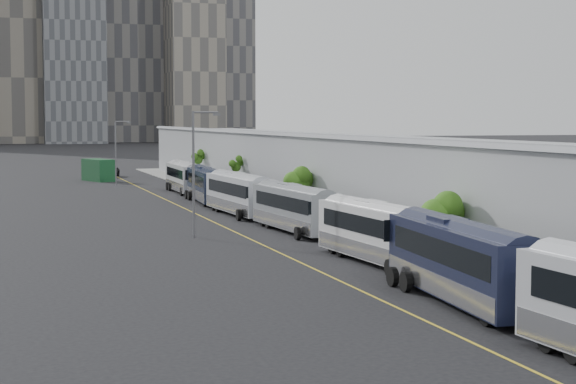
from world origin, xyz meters
name	(u,v)px	position (x,y,z in m)	size (l,w,h in m)	color
sidewalk	(347,221)	(9.00, 55.00, 0.06)	(10.00, 170.00, 0.12)	gray
lane_line	(222,226)	(-1.50, 55.00, 0.01)	(0.12, 160.00, 0.02)	gold
depot	(392,178)	(12.99, 55.00, 3.51)	(12.45, 160.40, 7.20)	gray
bus_1	(462,268)	(1.78, 20.84, 1.61)	(3.66, 13.24, 3.82)	black
bus_2	(379,238)	(2.77, 33.08, 1.51)	(3.32, 12.43, 3.59)	white
bus_3	(295,212)	(2.73, 49.18, 1.49)	(3.29, 12.24, 3.54)	gray
bus_4	(240,197)	(1.95, 62.72, 1.55)	(3.26, 12.72, 3.68)	silver
bus_5	(207,188)	(1.93, 75.89, 1.49)	(3.18, 12.23, 3.54)	black
bus_6	(185,180)	(2.22, 89.09, 1.48)	(2.69, 12.00, 3.50)	silver
tree_1	(440,215)	(5.58, 30.86, 3.00)	(2.44, 2.44, 4.24)	black
tree_2	(297,182)	(5.68, 57.88, 3.15)	(2.23, 2.23, 4.28)	black
tree_3	(236,167)	(6.27, 81.30, 3.27)	(1.06, 1.06, 3.94)	black
tree_4	(198,159)	(6.19, 100.64, 3.33)	(1.22, 1.22, 4.04)	black
street_lamp_near	(196,165)	(-4.91, 48.30, 5.18)	(2.04, 0.22, 8.98)	#59595E
street_lamp_far	(117,148)	(-3.70, 102.34, 4.74)	(2.04, 0.22, 8.12)	#59595E
shipping_container	(98,170)	(-5.01, 112.38, 1.48)	(2.35, 5.59, 2.96)	#144121
suv	(106,171)	(-3.00, 121.09, 0.83)	(2.74, 5.95, 1.65)	black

